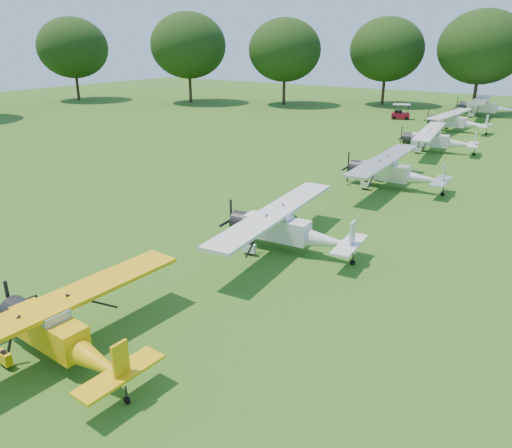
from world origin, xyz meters
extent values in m
plane|color=#2F5A16|center=(0.00, 0.00, 0.00)|extent=(160.00, 160.00, 0.00)
cylinder|color=#2E2312|center=(-2.12, 56.74, 2.37)|extent=(0.44, 0.44, 4.74)
ellipsoid|color=black|center=(-2.12, 56.74, 8.16)|extent=(11.05, 11.05, 9.39)
cylinder|color=#2E2312|center=(-14.75, 56.54, 2.24)|extent=(0.44, 0.44, 4.49)
ellipsoid|color=black|center=(-14.75, 56.54, 7.73)|extent=(10.47, 10.47, 8.90)
cylinder|color=#2E2312|center=(-26.90, 48.50, 2.22)|extent=(0.44, 0.44, 4.44)
ellipsoid|color=black|center=(-26.90, 48.50, 7.65)|extent=(10.36, 10.36, 8.80)
cylinder|color=#2E2312|center=(-40.16, 42.92, 2.39)|extent=(0.44, 0.44, 4.77)
ellipsoid|color=black|center=(-40.16, 42.92, 8.22)|extent=(11.14, 11.14, 9.47)
cylinder|color=#2E2312|center=(-57.03, 35.30, 2.28)|extent=(0.44, 0.44, 4.56)
ellipsoid|color=black|center=(-57.03, 35.30, 7.85)|extent=(10.64, 10.64, 9.04)
cube|color=#ECB009|center=(-0.44, -9.03, 0.95)|extent=(2.95, 1.01, 0.95)
cone|color=#ECB009|center=(2.01, -9.16, 0.82)|extent=(2.58, 0.94, 0.82)
cube|color=#8CA5B2|center=(-0.53, -9.03, 1.45)|extent=(1.49, 0.91, 0.50)
cylinder|color=black|center=(-2.17, -8.95, 0.95)|extent=(0.86, 0.98, 0.95)
cube|color=black|center=(-2.76, -8.92, 0.95)|extent=(0.06, 0.11, 1.91)
cube|color=#ECB009|center=(-0.53, -9.03, 1.68)|extent=(1.80, 9.69, 0.13)
cube|color=#ECB009|center=(2.92, -9.20, 1.27)|extent=(0.12, 0.50, 1.18)
cube|color=#ECB009|center=(2.82, -9.20, 0.86)|extent=(0.90, 2.58, 0.08)
cylinder|color=black|center=(-1.23, -10.13, 0.27)|extent=(0.55, 0.17, 0.55)
cylinder|color=black|center=(-1.11, -7.86, 0.27)|extent=(0.55, 0.17, 0.55)
cylinder|color=black|center=(3.01, -9.21, 0.11)|extent=(0.22, 0.08, 0.22)
cube|color=silver|center=(0.78, 1.99, 1.02)|extent=(3.17, 1.20, 1.02)
cone|color=silver|center=(3.38, 2.23, 0.87)|extent=(2.78, 1.12, 0.87)
cube|color=#8CA5B2|center=(0.68, 1.98, 1.55)|extent=(1.63, 1.03, 0.53)
cylinder|color=black|center=(-1.05, 1.82, 1.02)|extent=(0.96, 1.08, 1.01)
cube|color=black|center=(-1.68, 1.76, 1.02)|extent=(0.07, 0.12, 2.03)
cube|color=silver|center=(0.68, 1.98, 1.79)|extent=(2.35, 10.35, 0.14)
cube|color=silver|center=(4.34, 2.32, 1.36)|extent=(0.15, 0.54, 1.26)
cube|color=silver|center=(4.25, 2.31, 0.92)|extent=(1.07, 2.78, 0.09)
cylinder|color=black|center=(0.12, 0.71, 0.29)|extent=(0.59, 0.21, 0.58)
cylinder|color=black|center=(-0.11, 3.12, 0.29)|extent=(0.59, 0.21, 0.58)
cylinder|color=black|center=(4.44, 2.33, 0.12)|extent=(0.24, 0.10, 0.23)
cube|color=silver|center=(1.18, 14.70, 1.04)|extent=(3.22, 1.07, 1.04)
cone|color=silver|center=(3.86, 14.80, 0.90)|extent=(2.82, 1.00, 0.90)
cube|color=#8CA5B2|center=(1.08, 14.69, 1.59)|extent=(1.63, 0.98, 0.55)
cylinder|color=black|center=(-0.71, 14.62, 1.04)|extent=(0.93, 1.07, 1.03)
cube|color=black|center=(-1.36, 14.60, 1.04)|extent=(0.06, 0.12, 2.09)
cube|color=silver|center=(1.08, 14.69, 1.84)|extent=(1.85, 10.60, 0.14)
cube|color=silver|center=(4.86, 14.84, 1.39)|extent=(0.12, 0.55, 1.29)
cube|color=silver|center=(4.76, 14.83, 0.95)|extent=(0.95, 2.82, 0.09)
cylinder|color=black|center=(0.43, 13.42, 0.30)|extent=(0.60, 0.18, 0.60)
cylinder|color=black|center=(0.33, 15.91, 0.30)|extent=(0.60, 0.18, 0.60)
cylinder|color=black|center=(4.96, 14.84, 0.12)|extent=(0.24, 0.09, 0.24)
cube|color=silver|center=(0.47, 27.46, 1.00)|extent=(3.15, 1.32, 1.00)
cone|color=silver|center=(3.03, 27.81, 0.86)|extent=(2.77, 1.22, 0.86)
cube|color=#8CA5B2|center=(0.38, 27.44, 1.53)|extent=(1.64, 1.08, 0.53)
cylinder|color=black|center=(-1.33, 27.21, 1.00)|extent=(0.99, 1.10, 0.99)
cube|color=black|center=(-1.95, 27.12, 1.00)|extent=(0.07, 0.12, 2.01)
cube|color=silver|center=(0.38, 27.44, 1.77)|extent=(2.75, 10.23, 0.13)
cube|color=silver|center=(3.97, 27.94, 1.34)|extent=(0.17, 0.53, 1.24)
cube|color=silver|center=(3.88, 27.92, 0.91)|extent=(1.17, 2.76, 0.09)
cylinder|color=black|center=(-0.13, 26.17, 0.29)|extent=(0.59, 0.23, 0.57)
cylinder|color=black|center=(-0.45, 28.54, 0.29)|extent=(0.59, 0.23, 0.57)
cylinder|color=black|center=(4.07, 27.95, 0.11)|extent=(0.24, 0.11, 0.23)
cube|color=silver|center=(-0.69, 39.05, 1.01)|extent=(3.15, 1.15, 1.01)
cone|color=silver|center=(1.91, 38.86, 0.87)|extent=(2.76, 1.07, 0.87)
cube|color=#8CA5B2|center=(-0.78, 39.06, 1.55)|extent=(1.61, 1.00, 0.53)
cylinder|color=black|center=(-2.52, 39.19, 1.01)|extent=(0.94, 1.07, 1.00)
cube|color=black|center=(-3.14, 39.24, 1.01)|extent=(0.07, 0.12, 2.03)
cube|color=silver|center=(-0.78, 39.06, 1.79)|extent=(2.16, 10.32, 0.14)
cube|color=silver|center=(2.88, 38.78, 1.35)|extent=(0.14, 0.54, 1.26)
cube|color=silver|center=(2.78, 38.79, 0.92)|extent=(1.02, 2.76, 0.09)
cylinder|color=black|center=(-1.55, 37.91, 0.29)|extent=(0.59, 0.20, 0.58)
cylinder|color=black|center=(-1.37, 40.31, 0.29)|extent=(0.59, 0.20, 0.58)
cylinder|color=black|center=(2.97, 38.78, 0.12)|extent=(0.24, 0.09, 0.23)
cube|color=silver|center=(-0.26, 51.88, 1.17)|extent=(3.66, 1.44, 1.17)
cone|color=silver|center=(2.73, 52.21, 1.00)|extent=(3.21, 1.33, 1.00)
cube|color=#8CA5B2|center=(-0.37, 51.87, 1.78)|extent=(1.88, 1.21, 0.61)
cylinder|color=black|center=(-2.36, 51.66, 1.17)|extent=(1.12, 1.26, 1.16)
cube|color=black|center=(-3.08, 51.58, 1.17)|extent=(0.08, 0.14, 2.34)
cube|color=silver|center=(-0.37, 51.87, 2.06)|extent=(2.88, 11.91, 0.16)
cylinder|color=black|center=(-1.00, 50.40, 0.33)|extent=(0.68, 0.25, 0.67)
cylinder|color=black|center=(-1.30, 53.17, 0.33)|extent=(0.68, 0.25, 0.67)
cube|color=#A50B21|center=(-7.81, 44.28, 0.43)|extent=(2.37, 1.76, 0.67)
cube|color=black|center=(-8.09, 44.19, 0.82)|extent=(1.15, 1.28, 0.43)
cube|color=silver|center=(-7.81, 44.28, 1.75)|extent=(2.31, 1.82, 0.08)
cylinder|color=black|center=(-8.31, 43.49, 0.21)|extent=(0.44, 0.26, 0.42)
cylinder|color=black|center=(-8.69, 44.63, 0.21)|extent=(0.44, 0.26, 0.42)
cylinder|color=black|center=(-6.94, 43.94, 0.21)|extent=(0.44, 0.26, 0.42)
cylinder|color=black|center=(-7.31, 45.08, 0.21)|extent=(0.44, 0.26, 0.42)
camera|label=1|loc=(11.98, -16.28, 9.22)|focal=35.00mm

